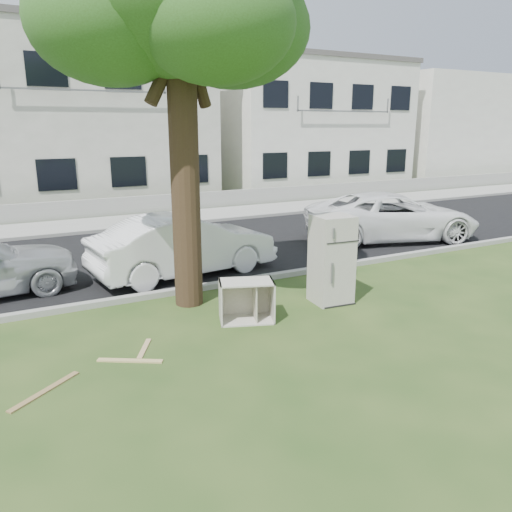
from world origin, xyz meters
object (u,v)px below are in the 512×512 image
fridge (332,260)px  car_right (392,216)px  car_center (184,245)px  cabinet (246,301)px

fridge → car_right: fridge is taller
fridge → car_right: (5.01, 3.75, -0.15)m
fridge → car_center: size_ratio=0.40×
fridge → car_center: 3.68m
car_center → car_right: (6.94, 0.62, 0.01)m
car_right → car_center: bearing=111.6°
cabinet → car_center: size_ratio=0.22×
fridge → car_right: 6.26m
car_center → car_right: 6.96m
fridge → car_right: bearing=42.0°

